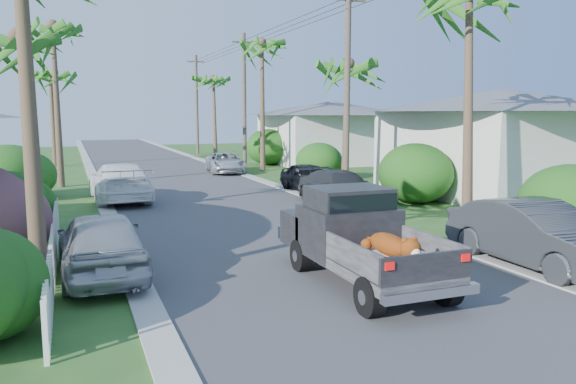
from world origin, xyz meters
name	(u,v)px	position (x,y,z in m)	size (l,w,h in m)	color
ground	(396,314)	(0.00, 0.00, 0.00)	(120.00, 120.00, 0.00)	#2A501E
road	(170,176)	(0.00, 25.00, 0.01)	(8.00, 100.00, 0.02)	#38383A
curb_left	(94,179)	(-4.30, 25.00, 0.03)	(0.60, 100.00, 0.06)	#A5A39E
curb_right	(239,173)	(4.30, 25.00, 0.03)	(0.60, 100.00, 0.06)	#A5A39E
pickup_truck	(354,235)	(0.30, 2.25, 1.01)	(1.98, 5.12, 2.06)	black
parked_car_rn	(536,235)	(4.84, 1.51, 0.80)	(1.68, 4.83, 1.59)	#323437
parked_car_rm	(341,189)	(4.57, 11.44, 0.70)	(1.96, 4.82, 1.40)	#2B2E30
parked_car_rf	(309,178)	(5.00, 15.61, 0.68)	(1.60, 3.98, 1.36)	black
parked_car_rd	(226,163)	(3.60, 25.58, 0.64)	(2.12, 4.61, 1.28)	silver
parked_car_ln	(101,244)	(-4.96, 4.50, 0.76)	(1.81, 4.49, 1.53)	#AAACB1
parked_car_lf	(120,182)	(-3.60, 15.98, 0.81)	(2.26, 5.57, 1.62)	white
palm_l_b	(21,38)	(-6.80, 12.00, 6.15)	(4.40, 4.40, 7.40)	brown
palm_l_c	(53,27)	(-6.00, 22.00, 7.91)	(4.40, 4.40, 9.20)	brown
palm_l_d	(50,73)	(-6.50, 34.00, 6.44)	(4.40, 4.40, 7.70)	brown
palm_r_b	(347,64)	(6.60, 15.00, 5.95)	(4.40, 4.40, 7.20)	brown
palm_r_c	(262,44)	(6.20, 26.00, 8.11)	(4.40, 4.40, 9.40)	brown
palm_r_d	(214,78)	(6.50, 40.00, 6.74)	(4.40, 4.40, 8.00)	brown
shrub_l_c	(6,204)	(-7.40, 10.00, 1.00)	(2.40, 2.64, 2.00)	#204F16
shrub_l_d	(9,172)	(-8.00, 18.00, 1.20)	(3.20, 3.52, 2.40)	#204F16
shrub_r_a	(572,205)	(7.60, 3.00, 1.15)	(2.80, 3.08, 2.30)	#204F16
shrub_r_b	(415,173)	(7.80, 11.00, 1.25)	(3.00, 3.30, 2.50)	#204F16
shrub_r_c	(319,161)	(7.50, 20.00, 1.05)	(2.60, 2.86, 2.10)	#204F16
shrub_r_d	(268,147)	(8.00, 30.00, 1.30)	(3.20, 3.52, 2.60)	#204F16
picket_fence	(54,250)	(-6.00, 5.50, 0.50)	(0.10, 11.00, 1.00)	white
house_right_near	(499,146)	(13.00, 12.00, 2.22)	(8.00, 9.00, 4.80)	silver
house_right_far	(331,135)	(13.00, 30.00, 2.12)	(9.00, 8.00, 4.60)	silver
utility_pole_b	(347,92)	(5.60, 13.00, 4.60)	(1.60, 0.26, 9.00)	brown
utility_pole_c	(244,100)	(5.60, 28.00, 4.60)	(1.60, 0.26, 9.00)	brown
utility_pole_d	(197,104)	(5.60, 43.00, 4.60)	(1.60, 0.26, 9.00)	brown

